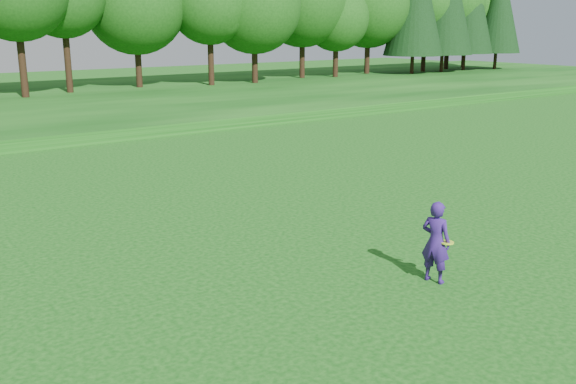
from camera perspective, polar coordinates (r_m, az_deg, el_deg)
ground at (r=13.95m, az=3.34°, el=-8.03°), size 140.00×140.00×0.00m
walking_path at (r=31.51m, az=-20.26°, el=3.95°), size 130.00×1.60×0.04m
woman at (r=14.04m, az=13.01°, el=-4.35°), size 0.59×0.75×1.79m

